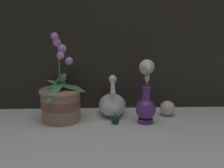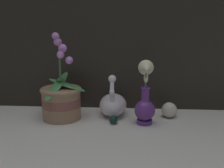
{
  "view_description": "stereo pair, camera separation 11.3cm",
  "coord_description": "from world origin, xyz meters",
  "px_view_note": "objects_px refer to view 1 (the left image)",
  "views": [
    {
      "loc": [
        -0.03,
        -0.96,
        0.4
      ],
      "look_at": [
        0.01,
        0.15,
        0.16
      ],
      "focal_mm": 42.0,
      "sensor_mm": 36.0,
      "label": 1
    },
    {
      "loc": [
        0.08,
        -0.95,
        0.4
      ],
      "look_at": [
        0.01,
        0.15,
        0.16
      ],
      "focal_mm": 42.0,
      "sensor_mm": 36.0,
      "label": 2
    }
  ],
  "objects_px": {
    "orchid_potted_plant": "(61,101)",
    "glass_sphere": "(167,108)",
    "swan_figurine": "(112,103)",
    "blue_vase": "(146,100)"
  },
  "relations": [
    {
      "from": "orchid_potted_plant",
      "to": "glass_sphere",
      "type": "height_order",
      "value": "orchid_potted_plant"
    },
    {
      "from": "orchid_potted_plant",
      "to": "swan_figurine",
      "type": "height_order",
      "value": "orchid_potted_plant"
    },
    {
      "from": "blue_vase",
      "to": "glass_sphere",
      "type": "distance_m",
      "value": 0.16
    },
    {
      "from": "swan_figurine",
      "to": "glass_sphere",
      "type": "bearing_deg",
      "value": -2.97
    },
    {
      "from": "blue_vase",
      "to": "swan_figurine",
      "type": "bearing_deg",
      "value": 143.47
    },
    {
      "from": "orchid_potted_plant",
      "to": "glass_sphere",
      "type": "relative_size",
      "value": 5.45
    },
    {
      "from": "orchid_potted_plant",
      "to": "blue_vase",
      "type": "bearing_deg",
      "value": -7.23
    },
    {
      "from": "orchid_potted_plant",
      "to": "glass_sphere",
      "type": "distance_m",
      "value": 0.48
    },
    {
      "from": "glass_sphere",
      "to": "blue_vase",
      "type": "bearing_deg",
      "value": -141.87
    },
    {
      "from": "swan_figurine",
      "to": "glass_sphere",
      "type": "relative_size",
      "value": 2.9
    }
  ]
}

